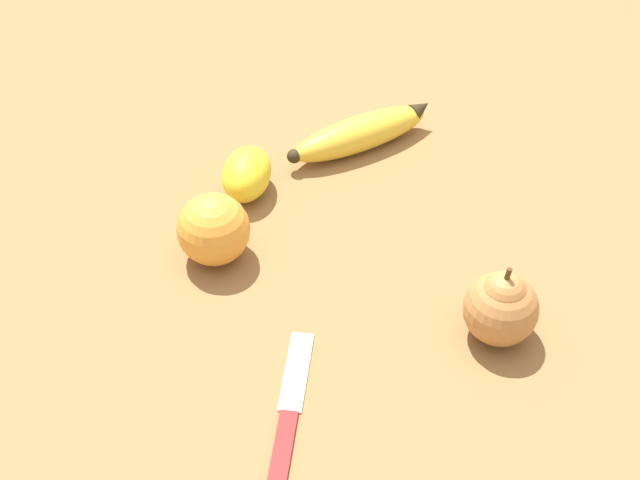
{
  "coord_description": "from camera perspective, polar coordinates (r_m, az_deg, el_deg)",
  "views": [
    {
      "loc": [
        -0.67,
        -0.07,
        0.67
      ],
      "look_at": [
        -0.01,
        0.05,
        0.03
      ],
      "focal_mm": 50.0,
      "sensor_mm": 36.0,
      "label": 1
    }
  ],
  "objects": [
    {
      "name": "orange",
      "position": [
        0.93,
        -6.83,
        0.68
      ],
      "size": [
        0.08,
        0.08,
        0.08
      ],
      "color": "orange",
      "rests_on": "ground_plane"
    },
    {
      "name": "ground_plane",
      "position": [
        0.95,
        2.99,
        -1.23
      ],
      "size": [
        3.0,
        3.0,
        0.0
      ],
      "primitive_type": "plane",
      "color": "olive"
    },
    {
      "name": "paring_knife",
      "position": [
        0.82,
        -1.94,
        -10.66
      ],
      "size": [
        0.17,
        0.03,
        0.01
      ],
      "rotation": [
        0.0,
        0.0,
        4.77
      ],
      "color": "silver",
      "rests_on": "ground_plane"
    },
    {
      "name": "lemon",
      "position": [
        1.02,
        -4.7,
        4.26
      ],
      "size": [
        0.09,
        0.06,
        0.05
      ],
      "rotation": [
        0.0,
        0.0,
        6.27
      ],
      "color": "yellow",
      "rests_on": "ground_plane"
    },
    {
      "name": "pear",
      "position": [
        0.87,
        11.53,
        -4.18
      ],
      "size": [
        0.07,
        0.07,
        0.09
      ],
      "color": "#B2753D",
      "rests_on": "ground_plane"
    },
    {
      "name": "banana",
      "position": [
        1.09,
        2.64,
        6.85
      ],
      "size": [
        0.15,
        0.17,
        0.04
      ],
      "rotation": [
        0.0,
        0.0,
        5.4
      ],
      "color": "gold",
      "rests_on": "ground_plane"
    }
  ]
}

